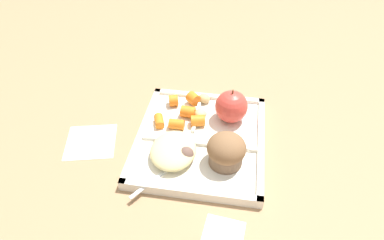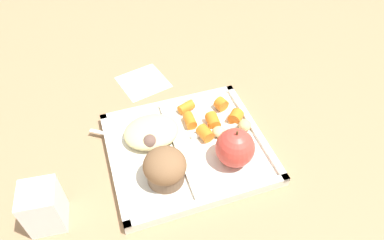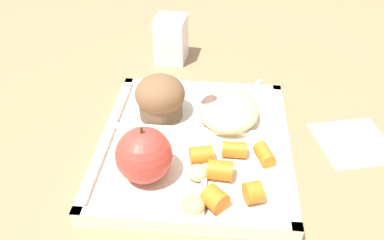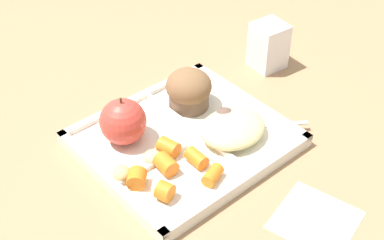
{
  "view_description": "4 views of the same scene",
  "coord_description": "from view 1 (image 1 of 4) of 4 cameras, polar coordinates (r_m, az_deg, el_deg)",
  "views": [
    {
      "loc": [
        0.54,
        0.07,
        0.54
      ],
      "look_at": [
        -0.04,
        -0.03,
        0.03
      ],
      "focal_mm": 32.38,
      "sensor_mm": 36.0,
      "label": 1
    },
    {
      "loc": [
        0.13,
        0.42,
        0.55
      ],
      "look_at": [
        -0.02,
        -0.03,
        0.06
      ],
      "focal_mm": 32.53,
      "sensor_mm": 36.0,
      "label": 2
    },
    {
      "loc": [
        -0.44,
        -0.03,
        0.39
      ],
      "look_at": [
        0.01,
        0.01,
        0.05
      ],
      "focal_mm": 36.91,
      "sensor_mm": 36.0,
      "label": 3
    },
    {
      "loc": [
        -0.41,
        -0.49,
        0.58
      ],
      "look_at": [
        0.01,
        -0.01,
        0.05
      ],
      "focal_mm": 50.15,
      "sensor_mm": 36.0,
      "label": 4
    }
  ],
  "objects": [
    {
      "name": "ground",
      "position": [
        0.76,
        1.38,
        -3.76
      ],
      "size": [
        6.0,
        6.0,
        0.0
      ],
      "primitive_type": "plane",
      "color": "#997551"
    },
    {
      "name": "lunch_tray",
      "position": [
        0.76,
        1.38,
        -3.31
      ],
      "size": [
        0.31,
        0.27,
        0.02
      ],
      "color": "silver",
      "rests_on": "ground"
    },
    {
      "name": "green_apple",
      "position": [
        0.78,
        6.5,
        2.22
      ],
      "size": [
        0.07,
        0.07,
        0.08
      ],
      "color": "#C63D33",
      "rests_on": "lunch_tray"
    },
    {
      "name": "bran_muffin",
      "position": [
        0.69,
        5.66,
        -5.03
      ],
      "size": [
        0.08,
        0.08,
        0.07
      ],
      "color": "brown",
      "rests_on": "lunch_tray"
    },
    {
      "name": "carrot_slice_tilted",
      "position": [
        0.83,
        -3.06,
        3.22
      ],
      "size": [
        0.03,
        0.03,
        0.03
      ],
      "primitive_type": "cylinder",
      "rotation": [
        0.0,
        1.57,
        1.89
      ],
      "color": "orange",
      "rests_on": "lunch_tray"
    },
    {
      "name": "carrot_slice_large",
      "position": [
        0.78,
        -5.44,
        -0.17
      ],
      "size": [
        0.04,
        0.03,
        0.02
      ],
      "primitive_type": "cylinder",
      "rotation": [
        0.0,
        1.57,
        0.34
      ],
      "color": "orange",
      "rests_on": "lunch_tray"
    },
    {
      "name": "carrot_slice_edge",
      "position": [
        0.8,
        -0.67,
        1.37
      ],
      "size": [
        0.03,
        0.03,
        0.03
      ],
      "primitive_type": "cylinder",
      "rotation": [
        0.0,
        1.57,
        4.64
      ],
      "color": "orange",
      "rests_on": "lunch_tray"
    },
    {
      "name": "carrot_slice_diagonal",
      "position": [
        0.78,
        0.96,
        -0.11
      ],
      "size": [
        0.03,
        0.04,
        0.03
      ],
      "primitive_type": "cylinder",
      "rotation": [
        0.0,
        1.57,
        1.81
      ],
      "color": "orange",
      "rests_on": "lunch_tray"
    },
    {
      "name": "carrot_slice_small",
      "position": [
        0.77,
        -2.54,
        -0.69
      ],
      "size": [
        0.02,
        0.03,
        0.02
      ],
      "primitive_type": "cylinder",
      "rotation": [
        0.0,
        1.57,
        4.7
      ],
      "color": "orange",
      "rests_on": "lunch_tray"
    },
    {
      "name": "carrot_slice_near_corner",
      "position": [
        0.84,
        0.23,
        3.54
      ],
      "size": [
        0.04,
        0.04,
        0.03
      ],
      "primitive_type": "cylinder",
      "rotation": [
        0.0,
        1.57,
        0.8
      ],
      "color": "orange",
      "rests_on": "lunch_tray"
    },
    {
      "name": "potato_chunk_browned",
      "position": [
        0.8,
        1.43,
        1.06
      ],
      "size": [
        0.03,
        0.03,
        0.02
      ],
      "primitive_type": "ellipsoid",
      "rotation": [
        0.0,
        0.0,
        4.78
      ],
      "color": "tan",
      "rests_on": "lunch_tray"
    },
    {
      "name": "potato_chunk_corner",
      "position": [
        0.84,
        2.04,
        3.58
      ],
      "size": [
        0.04,
        0.04,
        0.02
      ],
      "primitive_type": "ellipsoid",
      "rotation": [
        0.0,
        0.0,
        2.63
      ],
      "color": "tan",
      "rests_on": "lunch_tray"
    },
    {
      "name": "egg_noodle_pile",
      "position": [
        0.71,
        -3.09,
        -5.0
      ],
      "size": [
        0.11,
        0.09,
        0.03
      ],
      "primitive_type": "ellipsoid",
      "color": "#D6C684",
      "rests_on": "lunch_tray"
    },
    {
      "name": "meatball_front",
      "position": [
        0.69,
        -2.72,
        -6.85
      ],
      "size": [
        0.03,
        0.03,
        0.03
      ],
      "primitive_type": "sphere",
      "color": "#755B4C",
      "rests_on": "lunch_tray"
    },
    {
      "name": "meatball_back",
      "position": [
        0.71,
        -2.39,
        -5.12
      ],
      "size": [
        0.03,
        0.03,
        0.03
      ],
      "primitive_type": "sphere",
      "color": "brown",
      "rests_on": "lunch_tray"
    },
    {
      "name": "meatball_center",
      "position": [
        0.7,
        -1.02,
        -5.77
      ],
      "size": [
        0.03,
        0.03,
        0.03
      ],
      "primitive_type": "sphere",
      "color": "brown",
      "rests_on": "lunch_tray"
    },
    {
      "name": "plastic_fork",
      "position": [
        0.69,
        -3.91,
        -8.01
      ],
      "size": [
        0.14,
        0.1,
        0.0
      ],
      "color": "silver",
      "rests_on": "lunch_tray"
    },
    {
      "name": "paper_napkin",
      "position": [
        0.8,
        -16.32,
        -3.44
      ],
      "size": [
        0.13,
        0.13,
        0.0
      ],
      "primitive_type": "cube",
      "rotation": [
        0.0,
        0.0,
        0.24
      ],
      "color": "white",
      "rests_on": "ground"
    }
  ]
}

